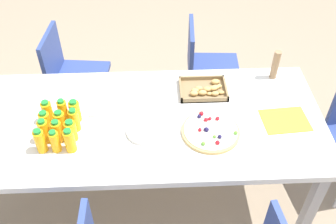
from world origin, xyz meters
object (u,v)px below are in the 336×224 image
juice_bottle_5 (71,131)px  juice_bottle_8 (74,120)px  party_table (146,127)px  chair_far_right (205,64)px  juice_bottle_3 (44,131)px  juice_bottle_2 (70,141)px  juice_bottle_7 (60,121)px  juice_bottle_11 (75,111)px  juice_bottle_9 (48,112)px  paper_folder (285,120)px  juice_bottle_1 (55,141)px  cardboard_tube (275,65)px  snack_tray (205,89)px  juice_bottle_6 (45,122)px  fruit_pizza (211,131)px  juice_bottle_4 (57,131)px  napkin_stack (102,107)px  chair_far_left (70,72)px  juice_bottle_0 (40,141)px  juice_bottle_10 (63,111)px  plate_stack (145,131)px

juice_bottle_5 → juice_bottle_8: (0.01, 0.07, 0.01)m
party_table → chair_far_right: bearing=61.5°
chair_far_right → juice_bottle_3: (-0.99, -0.97, 0.31)m
juice_bottle_2 → juice_bottle_7: 0.17m
juice_bottle_7 → juice_bottle_11: juice_bottle_11 is taller
juice_bottle_9 → juice_bottle_11: juice_bottle_9 is taller
paper_folder → juice_bottle_1: bearing=-172.7°
chair_far_right → cardboard_tube: 0.70m
juice_bottle_1 → cardboard_tube: bearing=23.5°
juice_bottle_3 → snack_tray: juice_bottle_3 is taller
chair_far_right → juice_bottle_9: (-1.00, -0.83, 0.31)m
juice_bottle_11 → juice_bottle_6: bearing=-152.7°
chair_far_right → fruit_pizza: size_ratio=2.57×
juice_bottle_11 → juice_bottle_7: bearing=-134.7°
juice_bottle_4 → juice_bottle_8: size_ratio=0.97×
party_table → napkin_stack: size_ratio=13.67×
juice_bottle_2 → fruit_pizza: 0.76m
chair_far_left → napkin_stack: (0.32, -0.67, 0.25)m
juice_bottle_4 → juice_bottle_8: bearing=45.0°
juice_bottle_0 → cardboard_tube: 1.48m
juice_bottle_10 → juice_bottle_11: size_ratio=1.06×
juice_bottle_11 → party_table: bearing=-2.5°
chair_far_left → juice_bottle_6: juice_bottle_6 is taller
juice_bottle_4 → juice_bottle_8: (0.08, 0.08, 0.00)m
juice_bottle_7 → cardboard_tube: bearing=17.6°
juice_bottle_2 → juice_bottle_8: bearing=88.5°
juice_bottle_2 → juice_bottle_5: (-0.01, 0.08, -0.01)m
chair_far_right → juice_bottle_5: size_ratio=6.21×
juice_bottle_2 → juice_bottle_10: juice_bottle_10 is taller
juice_bottle_2 → fruit_pizza: size_ratio=0.46×
juice_bottle_6 → juice_bottle_11: (0.15, 0.08, 0.00)m
cardboard_tube → snack_tray: bearing=-165.1°
paper_folder → snack_tray: bearing=147.1°
juice_bottle_1 → juice_bottle_8: size_ratio=0.94×
juice_bottle_3 → plate_stack: juice_bottle_3 is taller
juice_bottle_1 → juice_bottle_8: bearing=61.3°
juice_bottle_1 → fruit_pizza: (0.83, 0.09, -0.05)m
juice_bottle_4 → party_table: bearing=16.4°
juice_bottle_3 → juice_bottle_10: (0.08, 0.15, -0.00)m
paper_folder → chair_far_left: bearing=149.1°
chair_far_right → snack_tray: 0.66m
juice_bottle_5 → juice_bottle_11: (0.00, 0.15, 0.00)m
chair_far_right → juice_bottle_8: 1.27m
juice_bottle_9 → juice_bottle_7: bearing=-40.2°
juice_bottle_2 → napkin_stack: 0.35m
party_table → juice_bottle_11: bearing=177.5°
chair_far_left → cardboard_tube: size_ratio=4.21×
juice_bottle_5 → cardboard_tube: size_ratio=0.68×
juice_bottle_3 → paper_folder: (1.34, 0.09, -0.07)m
juice_bottle_7 → cardboard_tube: (1.29, 0.41, 0.04)m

